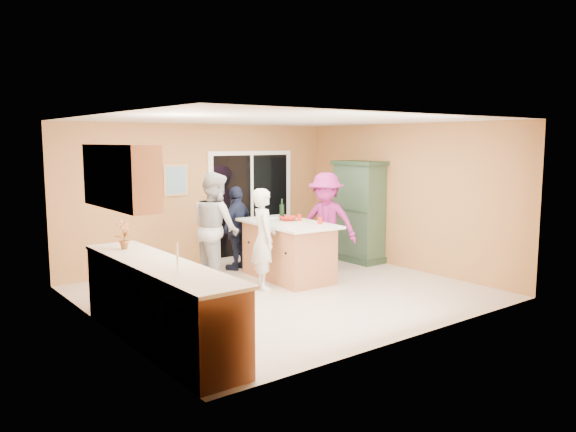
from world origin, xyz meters
TOP-DOWN VIEW (x-y plane):
  - floor at (0.00, 0.00)m, footprint 5.50×5.50m
  - ceiling at (0.00, 0.00)m, footprint 5.50×5.00m
  - wall_back at (0.00, 2.50)m, footprint 5.50×0.10m
  - wall_front at (0.00, -2.50)m, footprint 5.50×0.10m
  - wall_left at (-2.75, 0.00)m, footprint 0.10×5.00m
  - wall_right at (2.75, 0.00)m, footprint 0.10×5.00m
  - left_cabinet_run at (-2.45, -1.05)m, footprint 0.65×3.05m
  - upper_cabinets at (-2.58, -0.20)m, footprint 0.35×1.60m
  - sliding_door at (1.05, 2.46)m, footprint 1.90×0.07m
  - framed_picture at (-0.55, 2.48)m, footprint 0.46×0.04m
  - kitchen_island at (0.57, 0.65)m, footprint 1.10×1.88m
  - green_hutch at (2.49, 0.94)m, footprint 0.55×1.04m
  - woman_white at (-0.12, 0.37)m, footprint 0.57×0.67m
  - woman_grey at (-0.54, 1.12)m, footprint 0.72×0.91m
  - woman_navy at (0.27, 1.75)m, footprint 0.95×0.71m
  - woman_magenta at (1.41, 0.66)m, footprint 1.11×1.30m
  - serving_bowl at (0.68, 0.79)m, footprint 0.38×0.38m
  - tulip_vase at (-2.45, 0.09)m, footprint 0.24×0.20m
  - tumbler_near at (0.80, 0.64)m, footprint 0.08×0.08m
  - tumbler_far at (0.84, 0.15)m, footprint 0.09×0.09m
  - wine_bottle at (0.67, 0.95)m, footprint 0.08×0.08m
  - white_plate at (0.69, 1.27)m, footprint 0.29×0.29m

SIDE VIEW (x-z plane):
  - floor at x=0.00m, z-range 0.00..0.00m
  - kitchen_island at x=0.57m, z-range -0.03..0.93m
  - left_cabinet_run at x=-2.45m, z-range -0.16..1.08m
  - woman_navy at x=0.27m, z-range 0.00..1.50m
  - woman_white at x=-0.12m, z-range 0.00..1.57m
  - woman_magenta at x=1.41m, z-range 0.00..1.75m
  - woman_grey at x=-0.54m, z-range 0.00..1.80m
  - green_hutch at x=2.49m, z-range -0.02..1.89m
  - white_plate at x=0.69m, z-range 0.96..0.97m
  - serving_bowl at x=0.68m, z-range 0.96..1.03m
  - tumbler_far at x=0.84m, z-range 0.96..1.07m
  - tumbler_near at x=0.80m, z-range 0.96..1.07m
  - sliding_door at x=1.05m, z-range 0.00..2.10m
  - wine_bottle at x=0.67m, z-range 0.92..1.28m
  - tulip_vase at x=-2.45m, z-range 0.94..1.33m
  - wall_back at x=0.00m, z-range 0.00..2.60m
  - wall_front at x=0.00m, z-range 0.00..2.60m
  - wall_left at x=-2.75m, z-range 0.00..2.60m
  - wall_right at x=2.75m, z-range 0.00..2.60m
  - framed_picture at x=-0.55m, z-range 1.32..1.88m
  - upper_cabinets at x=-2.58m, z-range 1.50..2.25m
  - ceiling at x=0.00m, z-range 2.55..2.65m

